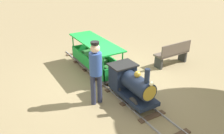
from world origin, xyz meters
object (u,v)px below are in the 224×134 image
at_px(passenger_car, 96,59).
at_px(park_bench, 173,54).
at_px(conductor_person, 96,69).
at_px(locomotive, 131,83).

xyz_separation_m(passenger_car, park_bench, (-2.46, 0.91, -0.01)).
bearing_deg(conductor_person, locomotive, 159.36).
bearing_deg(passenger_car, locomotive, 90.00).
relative_size(passenger_car, park_bench, 1.80).
relative_size(locomotive, park_bench, 1.10).
relative_size(conductor_person, park_bench, 1.24).
height_order(passenger_car, park_bench, passenger_car).
relative_size(passenger_car, conductor_person, 1.45).
bearing_deg(park_bench, locomotive, 22.81).
bearing_deg(passenger_car, conductor_person, 63.45).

